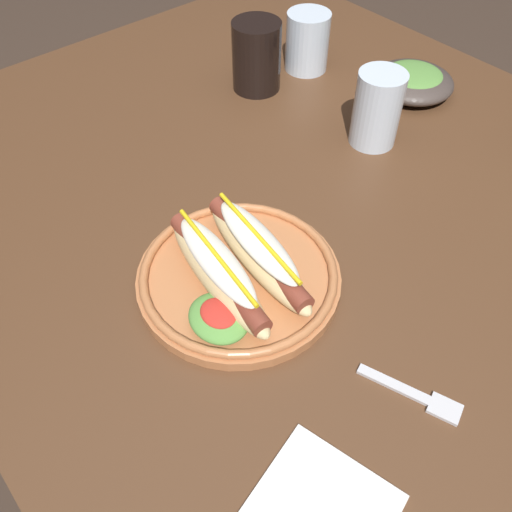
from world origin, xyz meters
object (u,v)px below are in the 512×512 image
at_px(soda_cup, 256,56).
at_px(water_cup, 377,109).
at_px(hot_dog_plate, 238,271).
at_px(napkin, 322,509).
at_px(extra_cup, 307,42).
at_px(side_bowl, 413,81).
at_px(fork, 417,396).

bearing_deg(soda_cup, water_cup, 8.38).
xyz_separation_m(hot_dog_plate, water_cup, (-0.09, 0.37, 0.04)).
height_order(water_cup, napkin, water_cup).
distance_m(hot_dog_plate, extra_cup, 0.57).
xyz_separation_m(side_bowl, napkin, (0.42, -0.66, -0.02)).
relative_size(water_cup, extra_cup, 1.14).
height_order(soda_cup, water_cup, same).
height_order(hot_dog_plate, water_cup, water_cup).
relative_size(water_cup, side_bowl, 0.82).
height_order(extra_cup, side_bowl, extra_cup).
xyz_separation_m(water_cup, side_bowl, (-0.05, 0.17, -0.04)).
bearing_deg(extra_cup, water_cup, -18.60).
bearing_deg(water_cup, side_bowl, 106.98).
bearing_deg(fork, water_cup, 117.80).
bearing_deg(fork, napkin, -104.58).
distance_m(fork, side_bowl, 0.64).
bearing_deg(water_cup, extra_cup, 161.40).
xyz_separation_m(water_cup, extra_cup, (-0.25, 0.08, -0.01)).
height_order(hot_dog_plate, soda_cup, soda_cup).
relative_size(soda_cup, side_bowl, 0.83).
bearing_deg(hot_dog_plate, fork, 10.77).
height_order(fork, extra_cup, extra_cup).
relative_size(fork, extra_cup, 1.09).
bearing_deg(extra_cup, hot_dog_plate, -53.29).
relative_size(fork, napkin, 0.92).
xyz_separation_m(hot_dog_plate, napkin, (0.27, -0.12, -0.02)).
xyz_separation_m(extra_cup, side_bowl, (0.19, 0.09, -0.03)).
relative_size(hot_dog_plate, side_bowl, 1.77).
relative_size(hot_dog_plate, water_cup, 2.15).
distance_m(fork, napkin, 0.17).
relative_size(soda_cup, napkin, 0.97).
bearing_deg(side_bowl, water_cup, -73.02).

